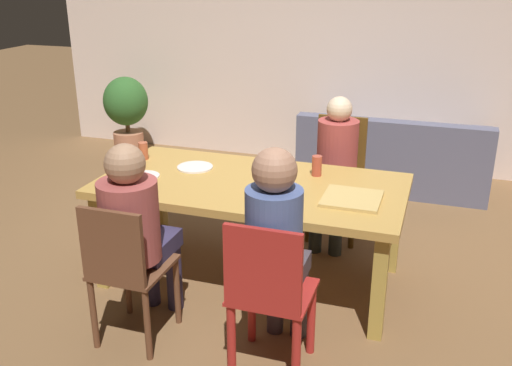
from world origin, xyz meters
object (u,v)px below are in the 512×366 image
(dining_table, at_px, (251,193))
(potted_plant, at_px, (126,110))
(chair_2, at_px, (125,267))
(person_1, at_px, (277,240))
(plate_0, at_px, (195,167))
(pizza_box_0, at_px, (352,199))
(chair_0, at_px, (338,174))
(couch, at_px, (393,160))
(chair_1, at_px, (269,296))
(drinking_glass_0, at_px, (317,166))
(person_2, at_px, (136,224))
(plate_1, at_px, (144,176))
(person_0, at_px, (335,159))
(drinking_glass_1, at_px, (143,151))

(dining_table, distance_m, potted_plant, 3.13)
(chair_2, bearing_deg, person_1, 9.59)
(plate_0, bearing_deg, pizza_box_0, -11.80)
(chair_0, height_order, couch, chair_0)
(chair_1, bearing_deg, drinking_glass_0, 91.44)
(person_2, xyz_separation_m, drinking_glass_0, (0.81, 1.05, 0.09))
(person_1, height_order, plate_1, person_1)
(pizza_box_0, height_order, potted_plant, potted_plant)
(dining_table, xyz_separation_m, person_0, (0.41, 0.79, 0.03))
(chair_1, distance_m, potted_plant, 4.09)
(person_1, bearing_deg, chair_2, -170.41)
(person_0, distance_m, plate_0, 1.10)
(chair_0, distance_m, drinking_glass_1, 1.55)
(chair_1, height_order, plate_0, chair_1)
(dining_table, height_order, plate_1, plate_1)
(chair_0, relative_size, drinking_glass_1, 7.43)
(person_1, xyz_separation_m, person_2, (-0.84, 0.01, -0.03))
(pizza_box_0, bearing_deg, chair_1, -108.42)
(pizza_box_0, height_order, drinking_glass_1, drinking_glass_1)
(chair_0, xyz_separation_m, plate_1, (-1.14, -1.08, 0.23))
(chair_0, relative_size, plate_1, 4.60)
(chair_0, distance_m, plate_1, 1.59)
(chair_2, distance_m, plate_0, 1.11)
(chair_1, xyz_separation_m, potted_plant, (-2.66, 3.11, 0.07))
(plate_0, height_order, drinking_glass_0, drinking_glass_0)
(person_2, distance_m, pizza_box_0, 1.31)
(person_2, relative_size, drinking_glass_0, 8.54)
(person_0, relative_size, plate_0, 4.55)
(chair_2, distance_m, plate_1, 0.89)
(plate_0, height_order, drinking_glass_1, drinking_glass_1)
(person_0, distance_m, chair_1, 1.73)
(chair_0, relative_size, person_0, 0.83)
(person_1, bearing_deg, dining_table, 117.46)
(chair_0, relative_size, chair_2, 1.08)
(chair_2, relative_size, person_2, 0.75)
(person_2, relative_size, potted_plant, 1.30)
(potted_plant, bearing_deg, couch, -0.64)
(drinking_glass_1, bearing_deg, drinking_glass_0, 2.70)
(dining_table, distance_m, pizza_box_0, 0.70)
(drinking_glass_0, bearing_deg, person_2, -127.49)
(chair_0, height_order, drinking_glass_0, chair_0)
(chair_2, distance_m, drinking_glass_1, 1.28)
(dining_table, height_order, chair_0, chair_0)
(chair_0, xyz_separation_m, pizza_box_0, (0.28, -1.04, 0.23))
(potted_plant, bearing_deg, person_2, -58.49)
(pizza_box_0, bearing_deg, plate_0, 168.20)
(pizza_box_0, height_order, drinking_glass_0, drinking_glass_0)
(couch, bearing_deg, person_0, -103.46)
(couch, bearing_deg, drinking_glass_1, -130.41)
(person_1, bearing_deg, person_0, 90.00)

